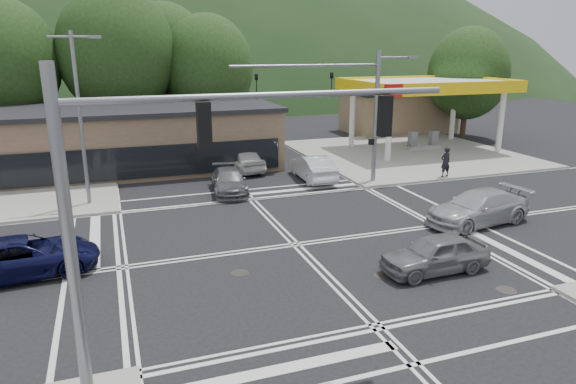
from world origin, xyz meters
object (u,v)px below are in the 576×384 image
object	(u,v)px
car_blue_west	(23,257)
car_northbound	(229,181)
pedestrian	(446,162)
car_queue_b	(241,159)
car_silver_east	(478,208)
car_queue_a	(313,168)
car_grey_center	(435,254)

from	to	relation	value
car_blue_west	car_northbound	size ratio (longest dim) A/B	1.15
car_northbound	pedestrian	distance (m)	13.93
car_blue_west	pedestrian	world-z (taller)	pedestrian
car_queue_b	car_blue_west	bearing A→B (deg)	40.77
car_silver_east	car_queue_b	distance (m)	16.40
car_queue_a	car_silver_east	bearing A→B (deg)	115.53
car_grey_center	car_northbound	distance (m)	14.16
car_silver_east	car_northbound	xyz separation A→B (m)	(-10.07, 9.30, -0.12)
car_silver_east	pedestrian	xyz separation A→B (m)	(3.77, 7.80, 0.32)
car_grey_center	pedestrian	distance (m)	14.83
car_queue_b	car_northbound	bearing A→B (deg)	59.70
car_silver_east	car_queue_a	distance (m)	11.25
car_blue_west	car_queue_b	size ratio (longest dim) A/B	1.11
car_blue_west	car_grey_center	distance (m)	15.39
car_blue_west	car_northbound	bearing A→B (deg)	-55.36
car_grey_center	car_northbound	bearing A→B (deg)	-160.85
pedestrian	car_queue_a	bearing A→B (deg)	-20.82
car_silver_east	pedestrian	size ratio (longest dim) A/B	2.84
car_northbound	pedestrian	xyz separation A→B (m)	(13.84, -1.50, 0.44)
car_queue_b	car_silver_east	bearing A→B (deg)	111.23
car_silver_east	pedestrian	world-z (taller)	pedestrian
car_northbound	car_queue_a	bearing A→B (deg)	18.38
car_blue_west	car_silver_east	distance (m)	19.85
car_queue_a	car_queue_b	bearing A→B (deg)	-43.89
car_silver_east	pedestrian	distance (m)	8.67
car_grey_center	car_queue_b	xyz separation A→B (m)	(-2.82, 18.30, 0.10)
car_northbound	car_blue_west	bearing A→B (deg)	-131.28
car_queue_b	pedestrian	world-z (taller)	pedestrian
car_queue_a	car_northbound	distance (m)	5.83
car_blue_west	car_grey_center	size ratio (longest dim) A/B	1.26
car_silver_east	car_northbound	world-z (taller)	car_silver_east
car_grey_center	pedestrian	xyz separation A→B (m)	(8.98, 11.80, 0.39)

